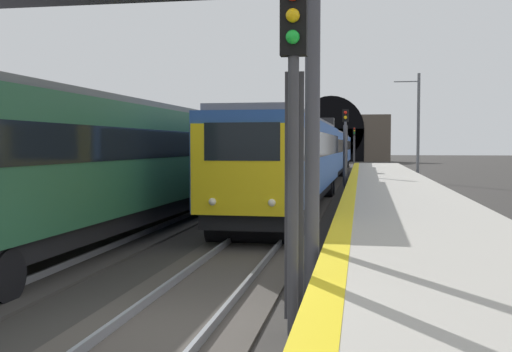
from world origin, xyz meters
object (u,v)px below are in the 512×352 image
railway_signal_near (293,123)px  railway_signal_mid (345,143)px  overhead_signal_gantry (99,36)px  railway_signal_far (354,142)px  train_adjacent_platform (206,155)px  train_main_approaching (322,152)px  catenary_mast_near (418,127)px

railway_signal_near → railway_signal_mid: (29.09, -0.00, -0.18)m
railway_signal_near → overhead_signal_gantry: (2.44, 4.05, 1.78)m
railway_signal_mid → railway_signal_far: 48.14m
overhead_signal_gantry → railway_signal_far: bearing=-3.1°
train_adjacent_platform → railway_signal_far: bearing=175.2°
train_adjacent_platform → overhead_signal_gantry: size_ratio=4.96×
train_main_approaching → overhead_signal_gantry: (-34.75, 2.15, 2.63)m
railway_signal_mid → overhead_signal_gantry: overhead_signal_gantry is taller
railway_signal_mid → catenary_mast_near: size_ratio=0.61×
train_adjacent_platform → railway_signal_far: size_ratio=8.11×
railway_signal_far → catenary_mast_near: 39.56m
train_adjacent_platform → railway_signal_near: size_ratio=8.29×
overhead_signal_gantry → railway_signal_mid: bearing=-8.6°
railway_signal_far → catenary_mast_near: bearing=7.4°
overhead_signal_gantry → train_main_approaching: bearing=-3.5°
railway_signal_near → railway_signal_far: bearing=-180.0°
train_adjacent_platform → railway_signal_mid: size_ratio=8.55×
railway_signal_mid → train_adjacent_platform: bearing=-31.5°
railway_signal_near → overhead_signal_gantry: overhead_signal_gantry is taller
railway_signal_near → railway_signal_mid: railway_signal_near is taller
train_main_approaching → railway_signal_near: size_ratio=12.02×
train_adjacent_platform → catenary_mast_near: bearing=150.6°
overhead_signal_gantry → train_adjacent_platform: bearing=7.4°
railway_signal_near → catenary_mast_near: bearing=172.4°
train_adjacent_platform → railway_signal_near: 19.96m
overhead_signal_gantry → railway_signal_near: bearing=-121.0°
railway_signal_mid → railway_signal_far: bearing=-180.0°
catenary_mast_near → railway_signal_far: bearing=7.4°
train_main_approaching → catenary_mast_near: size_ratio=7.61×
train_adjacent_platform → railway_signal_near: bearing=19.4°
train_main_approaching → railway_signal_far: (40.04, -1.90, 0.91)m
train_main_approaching → train_adjacent_platform: bearing=-12.5°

